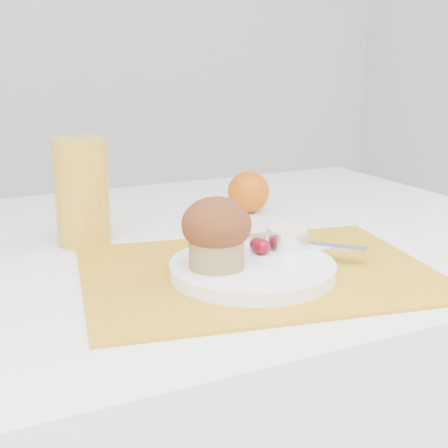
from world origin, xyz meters
name	(u,v)px	position (x,y,z in m)	size (l,w,h in m)	color
placemat	(258,272)	(0.05, -0.13, 0.75)	(0.44, 0.32, 0.00)	#C88C1B
plate	(252,269)	(0.04, -0.14, 0.76)	(0.21, 0.21, 0.02)	white
ramekin	(287,239)	(0.11, -0.11, 0.78)	(0.06, 0.06, 0.02)	silver
cream	(288,230)	(0.11, -0.11, 0.80)	(0.05, 0.05, 0.01)	silver
raspberry_near	(257,244)	(0.06, -0.11, 0.78)	(0.02, 0.02, 0.02)	#52020C
raspberry_far	(262,247)	(0.06, -0.12, 0.78)	(0.02, 0.02, 0.02)	#51020B
butter_knife	(283,242)	(0.11, -0.09, 0.77)	(0.22, 0.02, 0.01)	silver
orange	(248,192)	(0.19, 0.15, 0.79)	(0.07, 0.07, 0.07)	#C65607
juice_glass	(82,192)	(-0.11, 0.09, 0.83)	(0.08, 0.08, 0.15)	gold
muffin	(216,232)	(-0.01, -0.14, 0.81)	(0.09, 0.09, 0.09)	#977E49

